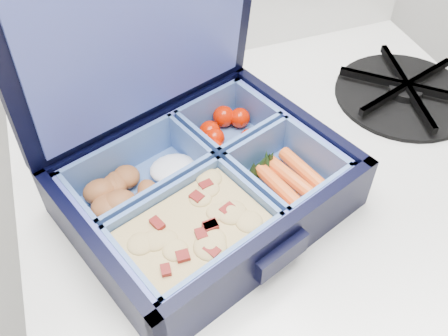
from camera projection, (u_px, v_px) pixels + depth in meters
name	position (u px, v px, depth m)	size (l,w,h in m)	color
stove	(261.00, 335.00, 0.83)	(0.55, 0.55, 0.82)	silver
bento_box	(206.00, 187.00, 0.47)	(0.25, 0.20, 0.06)	black
burner_grate	(406.00, 89.00, 0.60)	(0.17, 0.17, 0.02)	black
burner_grate_rear	(142.00, 103.00, 0.59)	(0.18, 0.18, 0.02)	black
fork	(175.00, 106.00, 0.60)	(0.02, 0.17, 0.01)	silver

